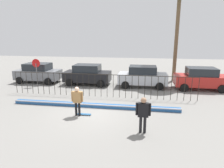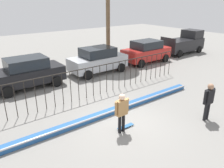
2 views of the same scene
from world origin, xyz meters
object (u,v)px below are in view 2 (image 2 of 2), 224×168
at_px(parked_car_black, 27,72).
at_px(skateboarder, 122,110).
at_px(skateboard, 126,127).
at_px(parked_car_red, 146,51).
at_px(camera_operator, 209,99).
at_px(parked_car_silver, 98,60).
at_px(pickup_truck, 184,43).

bearing_deg(parked_car_black, skateboarder, -77.32).
distance_m(skateboard, parked_car_red, 10.90).
relative_size(skateboard, camera_operator, 0.45).
bearing_deg(parked_car_red, parked_car_silver, 174.54).
xyz_separation_m(skateboarder, parked_car_red, (8.58, 7.21, -0.07)).
height_order(parked_car_silver, parked_car_red, same).
relative_size(skateboarder, parked_car_silver, 0.40).
height_order(skateboarder, parked_car_silver, parked_car_silver).
bearing_deg(pickup_truck, skateboard, -149.80).
bearing_deg(parked_car_black, pickup_truck, 1.65).
relative_size(skateboarder, parked_car_black, 0.40).
xyz_separation_m(skateboard, camera_operator, (3.41, -1.68, 1.01)).
relative_size(camera_operator, parked_car_silver, 0.41).
distance_m(camera_operator, pickup_truck, 13.83).
bearing_deg(camera_operator, parked_car_red, -86.41).
bearing_deg(pickup_truck, parked_car_silver, -176.81).
xyz_separation_m(parked_car_black, pickup_truck, (15.69, 0.07, 0.06)).
bearing_deg(skateboarder, parked_car_red, 68.96).
bearing_deg(skateboarder, skateboard, 50.60).
relative_size(skateboarder, skateboard, 2.17).
bearing_deg(pickup_truck, skateboarder, -149.95).
bearing_deg(pickup_truck, parked_car_black, -177.52).
height_order(parked_car_red, pickup_truck, pickup_truck).
xyz_separation_m(camera_operator, parked_car_black, (-5.23, 8.97, -0.10)).
distance_m(skateboarder, camera_operator, 4.05).
relative_size(skateboard, parked_car_silver, 0.19).
bearing_deg(parked_car_black, camera_operator, -58.37).
height_order(skateboard, camera_operator, camera_operator).
bearing_deg(skateboarder, camera_operator, 6.53).
height_order(skateboarder, camera_operator, camera_operator).
distance_m(skateboard, parked_car_black, 7.58).
bearing_deg(parked_car_silver, skateboard, -119.03).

